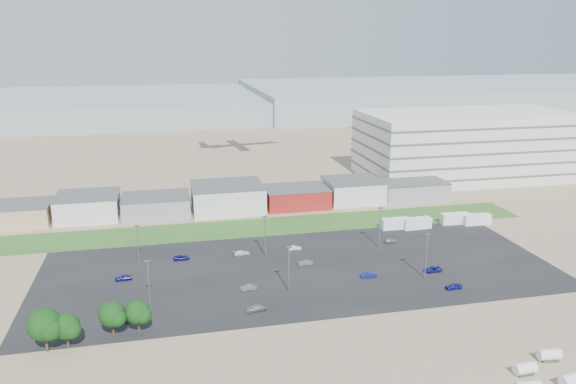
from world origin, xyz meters
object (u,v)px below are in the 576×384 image
object	(u,v)px
storage_tank_nw	(525,368)
parked_car_7	(306,263)
parked_car_0	(433,269)
parked_car_3	(256,308)
parked_car_8	(391,241)
parked_car_9	(181,258)
parked_car_4	(249,287)
parked_car_11	(295,248)
parked_car_1	(369,275)
parked_car_5	(123,278)
parked_car_6	(242,253)
parked_car_2	(454,286)
box_trailer_a	(396,224)
parked_car_10	(119,321)

from	to	relation	value
storage_tank_nw	parked_car_7	xyz separation A→B (m)	(-23.53, 51.61, -0.51)
parked_car_0	parked_car_3	distance (m)	44.71
parked_car_8	parked_car_9	xyz separation A→B (m)	(-54.79, 0.21, -0.02)
parked_car_4	parked_car_9	distance (m)	24.60
storage_tank_nw	parked_car_4	size ratio (longest dim) A/B	1.01
parked_car_4	parked_car_11	xyz separation A→B (m)	(15.22, 20.93, -0.04)
parked_car_4	parked_car_9	size ratio (longest dim) A/B	0.91
parked_car_3	parked_car_0	bearing A→B (deg)	96.64
storage_tank_nw	parked_car_9	distance (m)	80.89
parked_car_1	parked_car_7	xyz separation A→B (m)	(-12.27, 10.09, -0.03)
parked_car_1	parked_car_11	distance (m)	23.93
parked_car_3	parked_car_5	bearing A→B (deg)	-134.89
parked_car_5	parked_car_7	bearing A→B (deg)	85.76
parked_car_0	parked_car_5	size ratio (longest dim) A/B	1.13
parked_car_4	parked_car_7	distance (m)	18.74
parked_car_0	parked_car_6	world-z (taller)	parked_car_0
storage_tank_nw	parked_car_7	world-z (taller)	storage_tank_nw
parked_car_0	parked_car_2	world-z (taller)	parked_car_2
box_trailer_a	parked_car_9	distance (m)	61.43
parked_car_0	parked_car_9	xyz separation A→B (m)	(-56.99, 20.20, -0.04)
parked_car_5	parked_car_8	bearing A→B (deg)	94.17
parked_car_1	parked_car_5	xyz separation A→B (m)	(-54.50, 10.63, 0.03)
parked_car_3	parked_car_5	world-z (taller)	parked_car_5
parked_car_3	parked_car_8	xyz separation A→B (m)	(41.32, 30.25, -0.04)
parked_car_10	parked_car_11	distance (m)	51.33
parked_car_4	parked_car_6	size ratio (longest dim) A/B	0.90
parked_car_3	parked_car_7	size ratio (longest dim) A/B	1.21
parked_car_2	parked_car_7	xyz separation A→B (m)	(-28.18, 19.84, -0.05)
parked_car_3	parked_car_8	bearing A→B (deg)	119.58
storage_tank_nw	parked_car_11	distance (m)	66.33
parked_car_7	parked_car_8	size ratio (longest dim) A/B	1.04
storage_tank_nw	parked_car_10	bearing A→B (deg)	153.99
parked_car_4	parked_car_11	world-z (taller)	parked_car_4
parked_car_2	parked_car_5	size ratio (longest dim) A/B	0.97
parked_car_0	storage_tank_nw	bearing A→B (deg)	-6.90
parked_car_7	parked_car_5	bearing A→B (deg)	-89.54
parked_car_8	parked_car_5	bearing A→B (deg)	95.21
box_trailer_a	parked_car_8	distance (m)	11.89
parked_car_8	parked_car_10	xyz separation A→B (m)	(-67.69, -29.41, -0.02)
parked_car_6	parked_car_11	xyz separation A→B (m)	(13.83, 0.63, -0.03)
box_trailer_a	parked_car_8	size ratio (longest dim) A/B	2.44
parked_car_1	parked_car_8	world-z (taller)	parked_car_1
parked_car_7	parked_car_10	xyz separation A→B (m)	(-41.87, -19.69, -0.03)
box_trailer_a	parked_car_7	xyz separation A→B (m)	(-31.60, -20.06, -0.97)
parked_car_1	parked_car_9	xyz separation A→B (m)	(-41.24, 20.02, -0.06)
parked_car_4	parked_car_10	bearing A→B (deg)	-68.42
box_trailer_a	parked_car_5	world-z (taller)	box_trailer_a
parked_car_2	parked_car_3	world-z (taller)	parked_car_2
box_trailer_a	parked_car_5	distance (m)	76.37
parked_car_2	parked_car_4	xyz separation A→B (m)	(-43.62, 9.23, -0.03)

